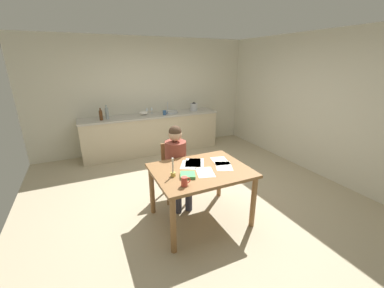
# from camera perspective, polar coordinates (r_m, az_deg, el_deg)

# --- Properties ---
(ground_plane) EXTENTS (5.20, 5.20, 0.04)m
(ground_plane) POSITION_cam_1_polar(r_m,az_deg,el_deg) (4.03, -0.05, -12.26)
(ground_plane) COLOR tan
(wall_back) EXTENTS (5.20, 0.12, 2.60)m
(wall_back) POSITION_cam_1_polar(r_m,az_deg,el_deg) (5.95, -10.86, 11.29)
(wall_back) COLOR beige
(wall_back) RESTS_ON ground
(wall_right) EXTENTS (0.12, 5.20, 2.60)m
(wall_right) POSITION_cam_1_polar(r_m,az_deg,el_deg) (5.17, 27.39, 8.35)
(wall_right) COLOR beige
(wall_right) RESTS_ON ground
(kitchen_counter) EXTENTS (3.17, 0.64, 0.90)m
(kitchen_counter) POSITION_cam_1_polar(r_m,az_deg,el_deg) (5.79, -9.43, 2.55)
(kitchen_counter) COLOR beige
(kitchen_counter) RESTS_ON ground
(dining_table) EXTENTS (1.22, 0.96, 0.76)m
(dining_table) POSITION_cam_1_polar(r_m,az_deg,el_deg) (3.17, 2.08, -7.72)
(dining_table) COLOR olive
(dining_table) RESTS_ON ground
(chair_at_table) EXTENTS (0.44, 0.44, 0.87)m
(chair_at_table) POSITION_cam_1_polar(r_m,az_deg,el_deg) (3.81, -4.15, -5.71)
(chair_at_table) COLOR olive
(chair_at_table) RESTS_ON ground
(person_seated) EXTENTS (0.36, 0.61, 1.19)m
(person_seated) POSITION_cam_1_polar(r_m,az_deg,el_deg) (3.60, -3.59, -3.85)
(person_seated) COLOR brown
(person_seated) RESTS_ON ground
(coffee_mug) EXTENTS (0.11, 0.07, 0.11)m
(coffee_mug) POSITION_cam_1_polar(r_m,az_deg,el_deg) (2.71, -1.75, -8.83)
(coffee_mug) COLOR #D84C3F
(coffee_mug) RESTS_ON dining_table
(candlestick) EXTENTS (0.06, 0.06, 0.24)m
(candlestick) POSITION_cam_1_polar(r_m,az_deg,el_deg) (2.92, -4.55, -6.49)
(candlestick) COLOR gold
(candlestick) RESTS_ON dining_table
(book_magazine) EXTENTS (0.23, 0.23, 0.03)m
(book_magazine) POSITION_cam_1_polar(r_m,az_deg,el_deg) (2.93, -1.02, -7.39)
(book_magazine) COLOR #4BA860
(book_magazine) RESTS_ON dining_table
(paper_letter) EXTENTS (0.27, 0.33, 0.00)m
(paper_letter) POSITION_cam_1_polar(r_m,az_deg,el_deg) (3.39, 6.73, -4.00)
(paper_letter) COLOR white
(paper_letter) RESTS_ON dining_table
(paper_bill) EXTENTS (0.33, 0.36, 0.00)m
(paper_bill) POSITION_cam_1_polar(r_m,az_deg,el_deg) (3.25, -0.69, -4.92)
(paper_bill) COLOR white
(paper_bill) RESTS_ON dining_table
(paper_envelope) EXTENTS (0.29, 0.34, 0.00)m
(paper_envelope) POSITION_cam_1_polar(r_m,az_deg,el_deg) (3.05, 3.12, -6.69)
(paper_envelope) COLOR white
(paper_envelope) RESTS_ON dining_table
(paper_receipt) EXTENTS (0.32, 0.36, 0.00)m
(paper_receipt) POSITION_cam_1_polar(r_m,az_deg,el_deg) (3.31, 0.25, -4.43)
(paper_receipt) COLOR white
(paper_receipt) RESTS_ON dining_table
(paper_notice) EXTENTS (0.31, 0.36, 0.00)m
(paper_notice) POSITION_cam_1_polar(r_m,az_deg,el_deg) (3.24, 7.52, -5.20)
(paper_notice) COLOR white
(paper_notice) RESTS_ON dining_table
(paper_flyer) EXTENTS (0.32, 0.36, 0.00)m
(paper_flyer) POSITION_cam_1_polar(r_m,az_deg,el_deg) (3.31, 0.96, -4.43)
(paper_flyer) COLOR white
(paper_flyer) RESTS_ON dining_table
(sink_unit) EXTENTS (0.36, 0.36, 0.24)m
(sink_unit) POSITION_cam_1_polar(r_m,az_deg,el_deg) (5.82, -5.22, 7.59)
(sink_unit) COLOR #B2B7BC
(sink_unit) RESTS_ON kitchen_counter
(bottle_oil) EXTENTS (0.07, 0.07, 0.25)m
(bottle_oil) POSITION_cam_1_polar(r_m,az_deg,el_deg) (5.39, -20.80, 6.42)
(bottle_oil) COLOR #593319
(bottle_oil) RESTS_ON kitchen_counter
(bottle_vinegar) EXTENTS (0.07, 0.07, 0.30)m
(bottle_vinegar) POSITION_cam_1_polar(r_m,az_deg,el_deg) (5.46, -19.53, 6.91)
(bottle_vinegar) COLOR #8C999E
(bottle_vinegar) RESTS_ON kitchen_counter
(mixing_bowl) EXTENTS (0.19, 0.19, 0.09)m
(mixing_bowl) POSITION_cam_1_polar(r_m,az_deg,el_deg) (5.69, -11.40, 7.26)
(mixing_bowl) COLOR white
(mixing_bowl) RESTS_ON kitchen_counter
(stovetop_kettle) EXTENTS (0.18, 0.18, 0.22)m
(stovetop_kettle) POSITION_cam_1_polar(r_m,az_deg,el_deg) (6.03, 0.43, 8.82)
(stovetop_kettle) COLOR #B7BABF
(stovetop_kettle) RESTS_ON kitchen_counter
(wine_glass_near_sink) EXTENTS (0.07, 0.07, 0.15)m
(wine_glass_near_sink) POSITION_cam_1_polar(r_m,az_deg,el_deg) (5.82, -9.55, 8.27)
(wine_glass_near_sink) COLOR silver
(wine_glass_near_sink) RESTS_ON kitchen_counter
(wine_glass_by_kettle) EXTENTS (0.07, 0.07, 0.15)m
(wine_glass_by_kettle) POSITION_cam_1_polar(r_m,az_deg,el_deg) (5.79, -10.65, 8.15)
(wine_glass_by_kettle) COLOR silver
(wine_glass_by_kettle) RESTS_ON kitchen_counter
(teacup_on_counter) EXTENTS (0.11, 0.07, 0.10)m
(teacup_on_counter) POSITION_cam_1_polar(r_m,az_deg,el_deg) (5.61, -6.53, 7.41)
(teacup_on_counter) COLOR #33598C
(teacup_on_counter) RESTS_ON kitchen_counter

